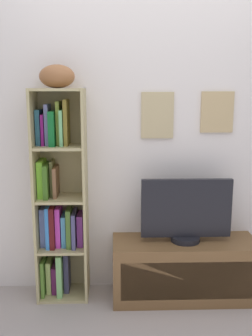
{
  "coord_description": "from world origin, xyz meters",
  "views": [
    {
      "loc": [
        -0.28,
        -1.84,
        1.6
      ],
      "look_at": [
        -0.2,
        0.85,
        1.05
      ],
      "focal_mm": 40.93,
      "sensor_mm": 36.0,
      "label": 1
    }
  ],
  "objects_px": {
    "football": "(57,76)",
    "television": "(186,211)",
    "tv_stand": "(184,269)",
    "bookshelf": "(59,203)"
  },
  "relations": [
    {
      "from": "football",
      "to": "television",
      "type": "distance_m",
      "value": 1.37
    },
    {
      "from": "tv_stand",
      "to": "football",
      "type": "bearing_deg",
      "value": 176.6
    },
    {
      "from": "bookshelf",
      "to": "television",
      "type": "height_order",
      "value": "bookshelf"
    },
    {
      "from": "television",
      "to": "football",
      "type": "bearing_deg",
      "value": 176.67
    },
    {
      "from": "football",
      "to": "tv_stand",
      "type": "height_order",
      "value": "football"
    },
    {
      "from": "tv_stand",
      "to": "television",
      "type": "distance_m",
      "value": 0.47
    },
    {
      "from": "bookshelf",
      "to": "tv_stand",
      "type": "height_order",
      "value": "bookshelf"
    },
    {
      "from": "football",
      "to": "television",
      "type": "height_order",
      "value": "football"
    },
    {
      "from": "tv_stand",
      "to": "bookshelf",
      "type": "bearing_deg",
      "value": 174.88
    },
    {
      "from": "tv_stand",
      "to": "television",
      "type": "xyz_separation_m",
      "value": [
        0.0,
        0.0,
        0.47
      ]
    }
  ]
}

